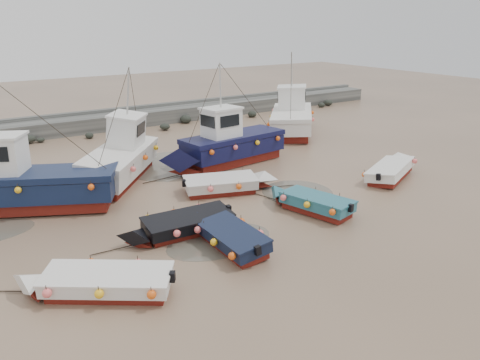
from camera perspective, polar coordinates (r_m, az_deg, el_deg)
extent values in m
plane|color=#8F7259|center=(20.85, -0.09, -5.55)|extent=(120.00, 120.00, 0.00)
cube|color=slate|center=(40.09, -17.64, 6.56)|extent=(60.00, 2.20, 1.20)
cube|color=slate|center=(41.10, -18.22, 7.82)|extent=(60.00, 0.60, 0.25)
ellipsoid|color=black|center=(39.08, -9.15, 6.44)|extent=(0.84, 0.86, 0.51)
ellipsoid|color=black|center=(41.55, -6.63, 7.38)|extent=(0.98, 1.07, 0.72)
ellipsoid|color=black|center=(43.88, 1.49, 8.03)|extent=(0.78, 0.90, 0.59)
ellipsoid|color=black|center=(49.58, 9.90, 9.00)|extent=(0.68, 0.72, 0.52)
ellipsoid|color=black|center=(46.52, 6.57, 8.47)|extent=(0.60, 0.70, 0.31)
ellipsoid|color=black|center=(37.66, -24.35, 4.58)|extent=(0.99, 0.80, 0.58)
ellipsoid|color=black|center=(43.02, -0.87, 7.70)|extent=(0.54, 0.46, 0.30)
ellipsoid|color=black|center=(41.93, -3.94, 7.39)|extent=(0.61, 0.47, 0.46)
ellipsoid|color=black|center=(50.66, 10.69, 9.26)|extent=(0.92, 0.97, 0.58)
ellipsoid|color=black|center=(37.62, -23.13, 4.53)|extent=(0.61, 0.53, 0.32)
ellipsoid|color=black|center=(43.10, -2.82, 7.76)|extent=(0.67, 0.55, 0.43)
ellipsoid|color=black|center=(41.31, -3.81, 7.35)|extent=(0.88, 0.64, 0.62)
ellipsoid|color=black|center=(37.67, -17.90, 5.18)|extent=(0.64, 0.62, 0.48)
ellipsoid|color=black|center=(41.48, -6.48, 7.15)|extent=(0.55, 0.45, 0.29)
cylinder|color=#554F43|center=(19.47, -2.52, -7.42)|extent=(4.64, 4.64, 0.01)
cylinder|color=#554F43|center=(24.90, 7.00, -1.47)|extent=(3.72, 3.72, 0.01)
cylinder|color=#554F43|center=(29.58, -8.19, 1.82)|extent=(6.53, 6.53, 0.01)
cube|color=maroon|center=(16.55, -15.68, -12.79)|extent=(3.89, 3.24, 0.30)
cube|color=silver|center=(16.36, -15.80, -11.67)|extent=(4.25, 3.59, 0.45)
pyramid|color=silver|center=(16.99, -23.84, -9.70)|extent=(1.45, 1.66, 0.90)
cube|color=brown|center=(16.28, -15.85, -11.17)|extent=(3.54, 2.97, 0.10)
cube|color=silver|center=(16.23, -15.88, -10.89)|extent=(4.37, 3.69, 0.07)
cube|color=black|center=(15.78, -8.21, -11.55)|extent=(0.27, 0.28, 0.35)
cylinder|color=black|center=(17.86, -26.30, -12.12)|extent=(1.67, 1.17, 0.04)
sphere|color=#EA5914|center=(15.18, -10.71, -13.37)|extent=(0.30, 0.30, 0.30)
sphere|color=#EA5914|center=(16.83, -12.27, -10.02)|extent=(0.30, 0.30, 0.30)
sphere|color=#EA5914|center=(15.59, -16.77, -12.96)|extent=(0.30, 0.30, 0.30)
sphere|color=#EA5914|center=(17.28, -17.64, -9.71)|extent=(0.30, 0.30, 0.30)
sphere|color=#EA5914|center=(16.16, -22.43, -12.45)|extent=(0.30, 0.30, 0.30)
cube|color=maroon|center=(18.78, -0.71, -7.97)|extent=(1.27, 3.11, 0.30)
cube|color=black|center=(18.61, -0.71, -6.94)|extent=(1.49, 3.34, 0.45)
pyramid|color=black|center=(20.01, -3.80, -3.64)|extent=(1.47, 0.72, 0.90)
cube|color=brown|center=(18.54, -0.71, -6.48)|extent=(1.19, 2.81, 0.10)
cube|color=black|center=(18.50, -0.71, -6.23)|extent=(1.55, 3.41, 0.07)
cube|color=black|center=(17.24, 2.41, -8.54)|extent=(0.22, 0.18, 0.35)
cylinder|color=black|center=(21.09, -4.90, -5.23)|extent=(0.05, 2.00, 0.04)
sphere|color=#EA5914|center=(17.16, -0.77, -8.94)|extent=(0.30, 0.30, 0.30)
sphere|color=#EA5914|center=(18.50, 2.65, -6.76)|extent=(0.30, 0.30, 0.30)
sphere|color=#EA5914|center=(18.17, -3.01, -7.27)|extent=(0.30, 0.30, 0.30)
sphere|color=#EA5914|center=(19.49, 0.38, -5.34)|extent=(0.30, 0.30, 0.30)
sphere|color=#EA5914|center=(19.22, -5.00, -5.78)|extent=(0.30, 0.30, 0.30)
cube|color=maroon|center=(22.36, 9.30, -3.63)|extent=(2.08, 3.33, 0.30)
cube|color=#24606F|center=(22.22, 9.35, -2.74)|extent=(2.36, 3.61, 0.45)
pyramid|color=#24606F|center=(23.10, 5.20, -0.50)|extent=(1.66, 1.10, 0.90)
cube|color=brown|center=(22.16, 9.38, -2.34)|extent=(1.93, 3.02, 0.10)
cube|color=#24606F|center=(22.13, 9.39, -2.12)|extent=(2.44, 3.70, 0.07)
cube|color=black|center=(21.38, 13.32, -3.40)|extent=(0.26, 0.23, 0.35)
cylinder|color=black|center=(23.91, 3.45, -2.18)|extent=(0.58, 1.94, 0.04)
sphere|color=#EA5914|center=(20.86, 11.15, -4.02)|extent=(0.30, 0.30, 0.30)
sphere|color=#EA5914|center=(22.59, 11.97, -2.25)|extent=(0.30, 0.30, 0.30)
sphere|color=#EA5914|center=(21.49, 8.12, -3.14)|extent=(0.30, 0.30, 0.30)
sphere|color=#EA5914|center=(23.21, 9.15, -1.49)|extent=(0.30, 0.30, 0.30)
sphere|color=#EA5914|center=(22.17, 5.27, -2.31)|extent=(0.30, 0.30, 0.30)
cube|color=maroon|center=(28.11, 17.92, 0.45)|extent=(4.17, 2.88, 0.30)
cube|color=white|center=(28.00, 17.99, 1.18)|extent=(4.53, 3.22, 0.45)
pyramid|color=white|center=(30.18, 19.35, 3.18)|extent=(1.32, 1.79, 0.90)
cube|color=brown|center=(27.95, 18.03, 1.50)|extent=(3.78, 2.65, 0.10)
cube|color=white|center=(27.93, 18.05, 1.67)|extent=(4.64, 3.32, 0.07)
cube|color=black|center=(25.91, 16.71, 0.29)|extent=(0.25, 0.27, 0.35)
cylinder|color=black|center=(31.35, 19.61, 1.92)|extent=(1.84, 0.85, 0.04)
sphere|color=#EA5914|center=(26.66, 15.10, 0.82)|extent=(0.30, 0.30, 0.30)
sphere|color=#EA5914|center=(29.34, 20.67, 1.89)|extent=(0.30, 0.30, 0.30)
cube|color=maroon|center=(20.21, -6.34, -6.04)|extent=(3.52, 1.41, 0.30)
cube|color=black|center=(20.05, -6.38, -5.07)|extent=(3.79, 1.64, 0.45)
pyramid|color=black|center=(19.17, -12.47, -5.12)|extent=(0.78, 1.50, 0.90)
cube|color=brown|center=(19.99, -6.40, -4.64)|extent=(3.18, 1.32, 0.10)
cube|color=black|center=(19.95, -6.41, -4.40)|extent=(3.87, 1.71, 0.07)
cube|color=black|center=(20.77, -1.50, -3.54)|extent=(0.19, 0.23, 0.35)
cylinder|color=black|center=(19.36, -14.86, -8.19)|extent=(2.00, 0.14, 0.04)
sphere|color=#EA5914|center=(19.91, -1.48, -4.81)|extent=(0.30, 0.30, 0.30)
sphere|color=#EA5914|center=(21.06, -5.15, -3.50)|extent=(0.30, 0.30, 0.30)
sphere|color=#EA5914|center=(19.41, -4.55, -5.51)|extent=(0.30, 0.30, 0.30)
sphere|color=#EA5914|center=(20.63, -8.12, -4.11)|extent=(0.30, 0.30, 0.30)
sphere|color=#EA5914|center=(18.98, -7.77, -6.23)|extent=(0.30, 0.30, 0.30)
sphere|color=#EA5914|center=(20.26, -11.22, -4.75)|extent=(0.30, 0.30, 0.30)
cube|color=maroon|center=(24.63, -2.38, -1.21)|extent=(3.71, 2.45, 0.30)
cube|color=silver|center=(24.50, -2.39, -0.39)|extent=(4.03, 2.77, 0.45)
pyramid|color=silver|center=(24.89, 2.52, 1.02)|extent=(1.21, 1.83, 0.90)
cube|color=brown|center=(24.45, -2.39, -0.03)|extent=(3.36, 2.26, 0.10)
cube|color=silver|center=(24.42, -2.40, 0.17)|extent=(4.13, 2.86, 0.07)
cube|color=black|center=(24.13, -6.86, -0.39)|extent=(0.24, 0.27, 0.35)
cylinder|color=black|center=(25.47, 4.45, -0.84)|extent=(1.91, 0.67, 0.04)
sphere|color=#EA5914|center=(25.12, -6.13, 0.26)|extent=(0.30, 0.30, 0.30)
sphere|color=#EA5914|center=(23.44, -3.63, -1.06)|extent=(0.30, 0.30, 0.30)
sphere|color=#EA5914|center=(25.36, -2.87, 0.54)|extent=(0.30, 0.30, 0.30)
sphere|color=#EA5914|center=(23.74, -0.16, -0.75)|extent=(0.30, 0.30, 0.30)
sphere|color=#EA5914|center=(25.69, 0.33, 0.80)|extent=(0.30, 0.30, 0.30)
cube|color=maroon|center=(24.64, -24.07, -2.62)|extent=(7.68, 5.37, 0.55)
cube|color=#101B3A|center=(24.40, -24.30, -0.98)|extent=(8.35, 5.98, 0.95)
cube|color=brown|center=(24.24, -24.47, 0.16)|extent=(8.13, 5.80, 0.08)
cube|color=#101B3A|center=(24.20, -24.51, 0.48)|extent=(8.53, 6.11, 0.30)
cube|color=white|center=(24.29, -27.25, 2.53)|extent=(2.66, 2.64, 1.70)
sphere|color=#FB6866|center=(22.12, -17.70, -1.15)|extent=(0.30, 0.30, 0.30)
sphere|color=#FB6866|center=(25.27, -20.07, 1.08)|extent=(0.30, 0.30, 0.30)
sphere|color=#FB6866|center=(22.92, -25.45, -1.44)|extent=(0.30, 0.30, 0.30)
sphere|color=#FB6866|center=(26.16, -26.79, 0.76)|extent=(0.30, 0.30, 0.30)
cube|color=maroon|center=(27.25, -14.52, 0.47)|extent=(5.51, 6.11, 0.55)
cube|color=silver|center=(27.03, -14.65, 1.98)|extent=(6.06, 6.69, 0.95)
pyramid|color=silver|center=(30.41, -12.23, 5.42)|extent=(2.69, 2.57, 1.40)
cube|color=brown|center=(26.88, -14.74, 3.03)|extent=(5.90, 6.51, 0.08)
cube|color=silver|center=(26.85, -14.77, 3.31)|extent=(6.20, 6.83, 0.30)
cube|color=white|center=(27.45, -14.28, 5.79)|extent=(2.52, 2.57, 1.70)
cube|color=white|center=(27.26, -14.43, 7.65)|extent=(2.72, 2.78, 0.12)
cube|color=black|center=(28.33, -13.62, 6.77)|extent=(1.10, 0.91, 0.68)
cylinder|color=#B7B7B2|center=(27.04, -14.67, 10.47)|extent=(0.10, 0.10, 2.60)
cylinder|color=black|center=(31.86, -11.41, 2.94)|extent=(1.94, 2.35, 0.05)
sphere|color=#FB6866|center=(25.07, -19.55, 1.00)|extent=(0.30, 0.30, 0.30)
sphere|color=#FB6866|center=(25.05, -13.25, 1.60)|extent=(0.30, 0.30, 0.30)
sphere|color=#FB6866|center=(26.93, -17.65, 2.42)|extent=(0.30, 0.30, 0.30)
sphere|color=#FB6866|center=(26.99, -11.79, 2.97)|extent=(0.30, 0.30, 0.30)
sphere|color=#FB6866|center=(28.83, -15.99, 3.65)|extent=(0.30, 0.30, 0.30)
sphere|color=#FB6866|center=(28.97, -10.52, 4.15)|extent=(0.30, 0.30, 0.30)
cube|color=maroon|center=(29.65, -0.78, 2.60)|extent=(6.29, 2.66, 0.55)
cube|color=#0F1036|center=(29.44, -0.79, 4.00)|extent=(6.77, 3.06, 0.95)
pyramid|color=#0F1036|center=(27.13, -7.15, 4.07)|extent=(1.67, 2.51, 1.40)
cube|color=brown|center=(29.31, -0.79, 4.97)|extent=(6.61, 2.95, 0.08)
cube|color=#0F1036|center=(29.28, -0.79, 5.24)|extent=(6.92, 3.12, 0.30)
cube|color=white|center=(28.53, -2.22, 6.86)|extent=(2.17, 1.87, 1.70)
cube|color=white|center=(28.35, -2.24, 8.65)|extent=(2.34, 2.01, 0.12)
cube|color=black|center=(27.89, -3.91, 7.08)|extent=(0.20, 1.41, 0.68)
cylinder|color=#B7B7B2|center=(28.13, -2.28, 11.38)|extent=(0.10, 0.10, 2.60)
cylinder|color=black|center=(27.08, -8.96, 0.20)|extent=(2.99, 0.37, 0.05)
sphere|color=#FB6866|center=(30.07, 4.68, 4.96)|extent=(0.30, 0.30, 0.30)
sphere|color=#FB6866|center=(31.40, 0.21, 5.63)|extent=(0.30, 0.30, 0.30)
sphere|color=#FB6866|center=(28.92, 2.18, 4.44)|extent=(0.30, 0.30, 0.30)
sphere|color=#FB6866|center=(30.36, -2.33, 5.14)|extent=(0.30, 0.30, 0.30)
sphere|color=#FB6866|center=(27.84, -0.51, 3.87)|extent=(0.30, 0.30, 0.30)
sphere|color=#FB6866|center=(29.38, -5.05, 4.61)|extent=(0.30, 0.30, 0.30)
sphere|color=#FB6866|center=(26.83, -3.41, 3.25)|extent=(0.30, 0.30, 0.30)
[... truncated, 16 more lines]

